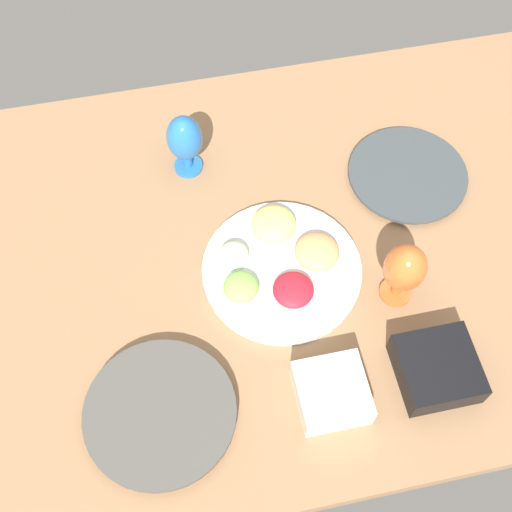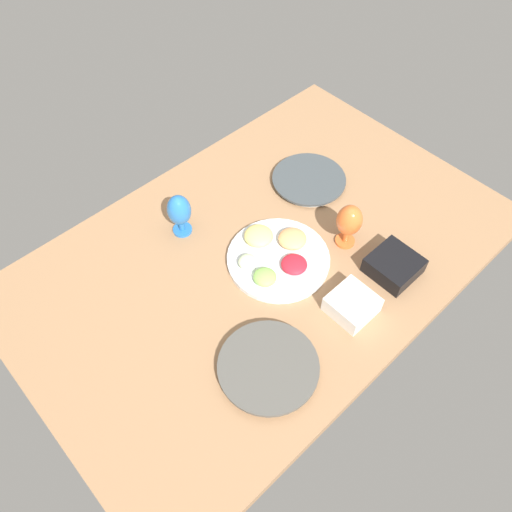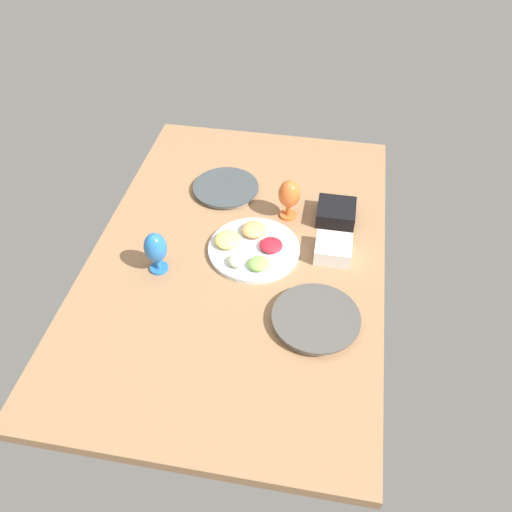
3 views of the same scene
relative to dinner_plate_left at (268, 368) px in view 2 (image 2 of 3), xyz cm
name	(u,v)px [view 2 (image 2 of 3)]	position (x,y,z in cm)	size (l,w,h in cm)	color
ground_plane	(264,256)	(27.34, 30.52, -3.55)	(160.00, 104.00, 4.00)	#99704C
dinner_plate_left	(268,368)	(0.00, 0.00, 0.00)	(28.14, 28.14, 2.99)	silver
dinner_plate_right	(309,180)	(61.58, 42.71, -0.40)	(26.68, 26.68, 2.21)	silver
fruit_platter	(277,256)	(28.58, 25.83, 0.25)	(33.00, 33.00, 5.49)	silver
hurricane_glass_orange	(349,222)	(50.11, 15.48, 8.60)	(8.30, 8.30, 16.41)	orange
hurricane_glass_blue	(179,212)	(13.88, 55.95, 8.03)	(7.82, 7.82, 16.02)	blue
square_bowl_white	(352,304)	(31.46, -2.99, 1.77)	(12.76, 12.76, 5.97)	white
square_bowl_black	(394,265)	(52.01, -2.57, 1.73)	(14.46, 14.46, 5.89)	black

